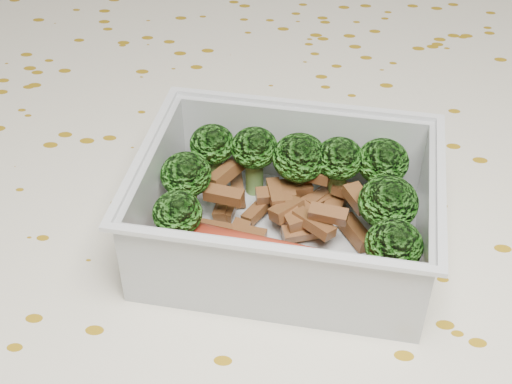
{
  "coord_description": "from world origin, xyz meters",
  "views": [
    {
      "loc": [
        0.03,
        -0.3,
        1.04
      ],
      "look_at": [
        -0.0,
        0.0,
        0.78
      ],
      "focal_mm": 50.0,
      "sensor_mm": 36.0,
      "label": 1
    }
  ],
  "objects": [
    {
      "name": "meat_pile",
      "position": [
        0.02,
        0.01,
        0.77
      ],
      "size": [
        0.1,
        0.07,
        0.03
      ],
      "color": "brown",
      "rests_on": "lunch_container"
    },
    {
      "name": "broccoli_florets",
      "position": [
        0.02,
        0.01,
        0.79
      ],
      "size": [
        0.14,
        0.1,
        0.04
      ],
      "color": "#608C3F",
      "rests_on": "lunch_container"
    },
    {
      "name": "tablecloth",
      "position": [
        0.0,
        0.0,
        0.72
      ],
      "size": [
        1.46,
        0.96,
        0.19
      ],
      "color": "silver",
      "rests_on": "dining_table"
    },
    {
      "name": "lunch_container",
      "position": [
        0.02,
        -0.01,
        0.78
      ],
      "size": [
        0.17,
        0.14,
        0.06
      ],
      "color": "silver",
      "rests_on": "tablecloth"
    },
    {
      "name": "dining_table",
      "position": [
        0.0,
        0.0,
        0.67
      ],
      "size": [
        1.4,
        0.9,
        0.75
      ],
      "color": "brown",
      "rests_on": "ground"
    },
    {
      "name": "sausage",
      "position": [
        0.02,
        -0.04,
        0.77
      ],
      "size": [
        0.14,
        0.05,
        0.02
      ],
      "color": "#B5341F",
      "rests_on": "lunch_container"
    }
  ]
}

